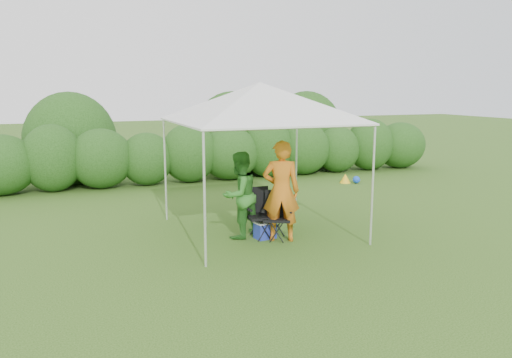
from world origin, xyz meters
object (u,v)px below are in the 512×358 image
object	(u,v)px
cooler	(265,230)
chair_left	(259,209)
chair_right	(278,212)
woman	(240,195)
canopy	(260,102)
man	(281,191)

from	to	relation	value
cooler	chair_left	bearing A→B (deg)	103.95
cooler	chair_right	bearing A→B (deg)	-28.20
woman	cooler	distance (m)	0.79
canopy	woman	bearing A→B (deg)	-155.68
chair_right	cooler	world-z (taller)	chair_right
man	cooler	size ratio (longest dim) A/B	4.36
chair_right	chair_left	world-z (taller)	chair_left
chair_right	man	size ratio (longest dim) A/B	0.48
chair_left	canopy	bearing A→B (deg)	64.74
chair_right	woman	size ratio (longest dim) A/B	0.55
chair_right	cooler	bearing A→B (deg)	-170.90
canopy	man	bearing A→B (deg)	-77.77
canopy	cooler	world-z (taller)	canopy
canopy	man	size ratio (longest dim) A/B	1.70
man	chair_left	bearing A→B (deg)	-28.34
man	canopy	bearing A→B (deg)	-54.86
cooler	woman	bearing A→B (deg)	139.75
canopy	chair_left	distance (m)	1.97
canopy	chair_left	xyz separation A→B (m)	(-0.14, -0.31, -1.94)
chair_left	man	world-z (taller)	man
chair_left	cooler	xyz separation A→B (m)	(0.07, -0.15, -0.36)
chair_right	woman	world-z (taller)	woman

